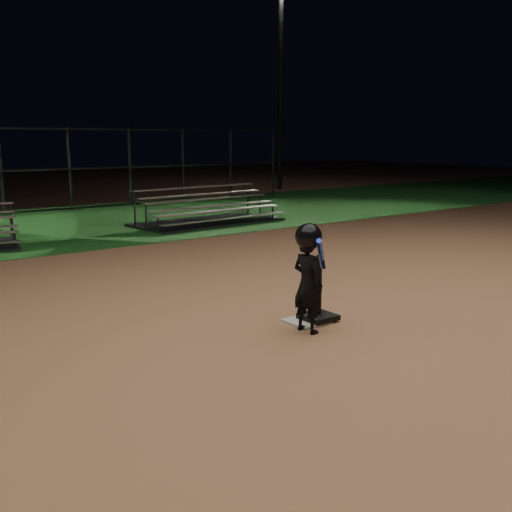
{
  "coord_description": "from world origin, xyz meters",
  "views": [
    {
      "loc": [
        -4.64,
        -5.07,
        2.15
      ],
      "look_at": [
        0.0,
        1.0,
        0.65
      ],
      "focal_mm": 41.88,
      "sensor_mm": 36.0,
      "label": 1
    }
  ],
  "objects_px": {
    "batting_tee": "(318,307)",
    "child_batter": "(308,275)",
    "home_plate": "(307,321)",
    "light_pole_right": "(281,71)",
    "bleacher_right": "(208,216)"
  },
  "relations": [
    {
      "from": "batting_tee",
      "to": "child_batter",
      "type": "xyz_separation_m",
      "value": [
        -0.38,
        -0.22,
        0.49
      ]
    },
    {
      "from": "home_plate",
      "to": "child_batter",
      "type": "height_order",
      "value": "child_batter"
    },
    {
      "from": "light_pole_right",
      "to": "batting_tee",
      "type": "bearing_deg",
      "value": -128.35
    },
    {
      "from": "batting_tee",
      "to": "light_pole_right",
      "type": "xyz_separation_m",
      "value": [
        11.86,
        14.99,
        4.78
      ]
    },
    {
      "from": "bleacher_right",
      "to": "child_batter",
      "type": "bearing_deg",
      "value": -119.64
    },
    {
      "from": "child_batter",
      "to": "bleacher_right",
      "type": "height_order",
      "value": "child_batter"
    },
    {
      "from": "batting_tee",
      "to": "bleacher_right",
      "type": "relative_size",
      "value": 0.2
    },
    {
      "from": "bleacher_right",
      "to": "home_plate",
      "type": "bearing_deg",
      "value": -119.01
    },
    {
      "from": "home_plate",
      "to": "batting_tee",
      "type": "height_order",
      "value": "batting_tee"
    },
    {
      "from": "home_plate",
      "to": "child_batter",
      "type": "distance_m",
      "value": 0.74
    },
    {
      "from": "bleacher_right",
      "to": "light_pole_right",
      "type": "distance_m",
      "value": 11.91
    },
    {
      "from": "home_plate",
      "to": "light_pole_right",
      "type": "bearing_deg",
      "value": 51.23
    },
    {
      "from": "home_plate",
      "to": "batting_tee",
      "type": "relative_size",
      "value": 0.57
    },
    {
      "from": "home_plate",
      "to": "batting_tee",
      "type": "distance_m",
      "value": 0.22
    },
    {
      "from": "child_batter",
      "to": "light_pole_right",
      "type": "xyz_separation_m",
      "value": [
        12.23,
        15.21,
        4.29
      ]
    }
  ]
}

